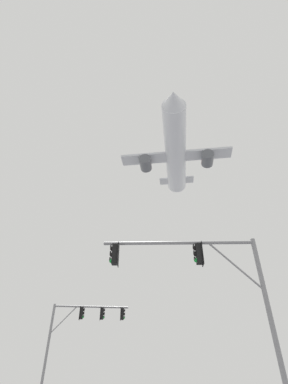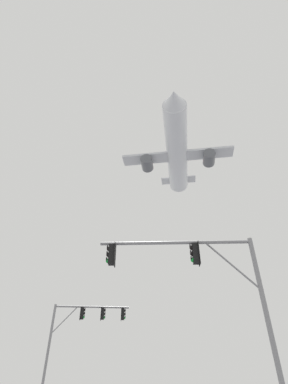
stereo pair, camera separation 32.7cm
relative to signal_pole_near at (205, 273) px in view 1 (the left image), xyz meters
The scene contains 3 objects.
signal_pole_near is the anchor object (origin of this frame).
signal_pole_far 15.41m from the signal_pole_near, 116.72° to the left, with size 6.29×0.64×6.38m.
airplane 40.40m from the signal_pole_near, 80.14° to the left, with size 19.90×25.76×7.02m.
Camera 1 is at (0.26, -4.17, 1.10)m, focal length 26.41 mm.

